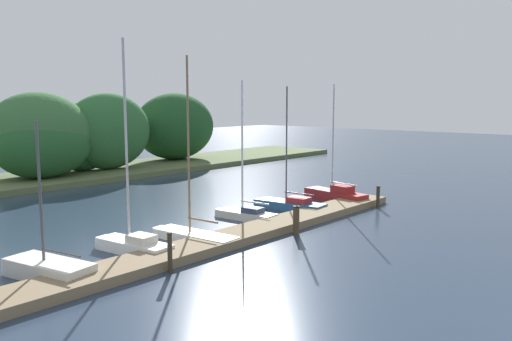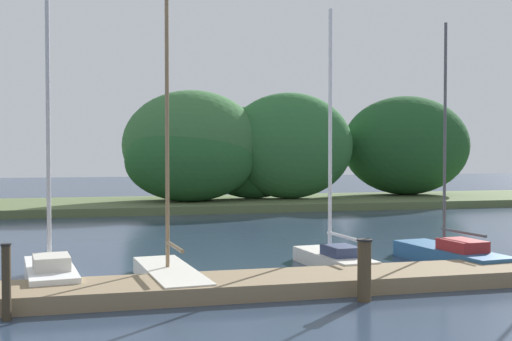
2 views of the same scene
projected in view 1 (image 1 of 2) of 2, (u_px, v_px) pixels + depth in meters
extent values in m
cube|color=#847051|center=(223.00, 240.00, 21.05)|extent=(24.58, 1.80, 0.35)
ellipsoid|color=#1E4C23|center=(175.00, 126.00, 47.69)|extent=(8.13, 5.60, 6.07)
ellipsoid|color=#235628|center=(43.00, 148.00, 36.14)|extent=(6.88, 3.83, 4.27)
ellipsoid|color=#386B38|center=(39.00, 134.00, 36.96)|extent=(7.63, 5.42, 6.01)
ellipsoid|color=#2D6633|center=(108.00, 131.00, 40.94)|extent=(7.41, 4.06, 5.99)
ellipsoid|color=#235628|center=(82.00, 137.00, 39.88)|extent=(6.80, 3.17, 5.22)
cube|color=silver|center=(49.00, 270.00, 17.03)|extent=(1.85, 3.36, 0.59)
cube|color=silver|center=(21.00, 264.00, 17.73)|extent=(0.83, 0.92, 0.50)
cylinder|color=#4C4C51|center=(40.00, 191.00, 16.80)|extent=(0.10, 0.10, 4.58)
cylinder|color=#4C4C51|center=(60.00, 253.00, 16.65)|extent=(0.43, 1.79, 0.07)
cube|color=white|center=(134.00, 247.00, 19.89)|extent=(1.43, 3.40, 0.47)
cube|color=white|center=(108.00, 242.00, 20.71)|extent=(0.66, 0.89, 0.40)
cube|color=beige|center=(141.00, 239.00, 19.61)|extent=(0.88, 1.08, 0.30)
cylinder|color=#B7B7BC|center=(126.00, 142.00, 19.48)|extent=(0.10, 0.10, 7.61)
cube|color=silver|center=(195.00, 237.00, 21.50)|extent=(1.45, 3.98, 0.38)
cube|color=silver|center=(165.00, 231.00, 22.51)|extent=(0.68, 1.03, 0.32)
cylinder|color=#7F6647|center=(188.00, 145.00, 21.16)|extent=(0.09, 0.09, 7.22)
cylinder|color=#7F6647|center=(203.00, 220.00, 21.16)|extent=(0.25, 1.58, 0.09)
cube|color=silver|center=(246.00, 215.00, 25.50)|extent=(1.28, 3.21, 0.39)
cube|color=silver|center=(224.00, 212.00, 26.31)|extent=(0.61, 0.83, 0.33)
cube|color=#2D3856|center=(253.00, 210.00, 25.23)|extent=(0.82, 1.01, 0.25)
cylinder|color=silver|center=(242.00, 146.00, 25.18)|extent=(0.10, 0.10, 6.39)
cylinder|color=silver|center=(255.00, 203.00, 25.11)|extent=(0.25, 1.65, 0.08)
cube|color=#285684|center=(291.00, 206.00, 27.75)|extent=(1.58, 3.94, 0.45)
cube|color=#285684|center=(264.00, 202.00, 28.72)|extent=(0.73, 1.02, 0.38)
cube|color=maroon|center=(299.00, 200.00, 27.43)|extent=(0.98, 1.24, 0.29)
cylinder|color=#4C4C51|center=(287.00, 144.00, 27.47)|extent=(0.08, 0.08, 6.10)
cylinder|color=#4C4C51|center=(299.00, 193.00, 27.38)|extent=(0.28, 1.75, 0.07)
cube|color=maroon|center=(336.00, 196.00, 30.12)|extent=(1.64, 4.07, 0.60)
cube|color=maroon|center=(313.00, 192.00, 31.47)|extent=(0.72, 1.07, 0.51)
cube|color=maroon|center=(342.00, 189.00, 29.68)|extent=(0.96, 1.29, 0.39)
cylinder|color=#B7B7BC|center=(333.00, 138.00, 29.89)|extent=(0.08, 0.08, 6.11)
cylinder|color=#B7B7BC|center=(344.00, 184.00, 29.56)|extent=(0.38, 1.98, 0.07)
cylinder|color=#3D3323|center=(170.00, 253.00, 17.55)|extent=(0.16, 0.16, 1.35)
cylinder|color=black|center=(169.00, 233.00, 17.46)|extent=(0.19, 0.19, 0.04)
cylinder|color=#4C3D28|center=(296.00, 221.00, 22.55)|extent=(0.28, 0.28, 1.23)
cylinder|color=black|center=(296.00, 206.00, 22.47)|extent=(0.32, 0.32, 0.04)
cylinder|color=#3D3323|center=(378.00, 197.00, 28.22)|extent=(0.19, 0.19, 1.16)
cylinder|color=black|center=(378.00, 186.00, 28.14)|extent=(0.22, 0.22, 0.04)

